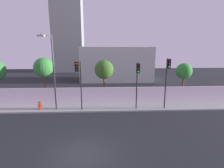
# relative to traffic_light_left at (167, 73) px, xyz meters

# --- Properties ---
(ground_plane) EXTENTS (80.00, 80.00, 0.00)m
(ground_plane) POSITION_rel_traffic_light_left_xyz_m (-7.60, -7.11, -3.87)
(ground_plane) COLOR black
(sidewalk) EXTENTS (36.00, 2.40, 0.15)m
(sidewalk) POSITION_rel_traffic_light_left_xyz_m (-7.60, 1.09, -3.80)
(sidewalk) COLOR #969696
(sidewalk) RESTS_ON ground
(perimeter_wall) EXTENTS (36.00, 0.18, 1.80)m
(perimeter_wall) POSITION_rel_traffic_light_left_xyz_m (-7.60, 2.38, -2.82)
(perimeter_wall) COLOR silver
(perimeter_wall) RESTS_ON sidewalk
(traffic_light_left) EXTENTS (0.37, 1.10, 5.16)m
(traffic_light_left) POSITION_rel_traffic_light_left_xyz_m (0.00, 0.00, 0.00)
(traffic_light_left) COLOR black
(traffic_light_left) RESTS_ON sidewalk
(traffic_light_center) EXTENTS (0.42, 1.58, 4.81)m
(traffic_light_center) POSITION_rel_traffic_light_left_xyz_m (-2.98, -0.27, -0.21)
(traffic_light_center) COLOR black
(traffic_light_center) RESTS_ON sidewalk
(traffic_light_right) EXTENTS (0.45, 1.12, 4.93)m
(traffic_light_right) POSITION_rel_traffic_light_left_xyz_m (-8.58, -0.02, -0.15)
(traffic_light_right) COLOR black
(traffic_light_right) RESTS_ON sidewalk
(street_lamp_curbside) EXTENTS (0.71, 2.19, 7.36)m
(street_lamp_curbside) POSITION_rel_traffic_light_left_xyz_m (-11.13, 0.36, 0.62)
(street_lamp_curbside) COLOR #4C4C51
(street_lamp_curbside) RESTS_ON sidewalk
(fire_hydrant) EXTENTS (0.44, 0.26, 0.86)m
(fire_hydrant) POSITION_rel_traffic_light_left_xyz_m (-12.74, 0.61, -3.26)
(fire_hydrant) COLOR red
(fire_hydrant) RESTS_ON sidewalk
(roadside_tree_midleft) EXTENTS (2.20, 2.20, 5.20)m
(roadside_tree_midleft) POSITION_rel_traffic_light_left_xyz_m (-12.90, 3.23, 0.21)
(roadside_tree_midleft) COLOR brown
(roadside_tree_midleft) RESTS_ON ground
(roadside_tree_midright) EXTENTS (2.16, 2.16, 4.93)m
(roadside_tree_midright) POSITION_rel_traffic_light_left_xyz_m (-6.17, 3.23, -0.05)
(roadside_tree_midright) COLOR brown
(roadside_tree_midright) RESTS_ON ground
(roadside_tree_rightmost) EXTENTS (1.83, 1.83, 4.53)m
(roadside_tree_rightmost) POSITION_rel_traffic_light_left_xyz_m (3.12, 3.23, -0.31)
(roadside_tree_rightmost) COLOR brown
(roadside_tree_rightmost) RESTS_ON ground
(low_building_distant) EXTENTS (12.99, 6.00, 6.23)m
(low_building_distant) POSITION_rel_traffic_light_left_xyz_m (-3.88, 16.38, -0.76)
(low_building_distant) COLOR #B2B2B2
(low_building_distant) RESTS_ON ground
(tower_on_skyline) EXTENTS (7.07, 5.00, 23.64)m
(tower_on_skyline) POSITION_rel_traffic_light_left_xyz_m (-14.79, 28.38, 7.95)
(tower_on_skyline) COLOR gray
(tower_on_skyline) RESTS_ON ground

